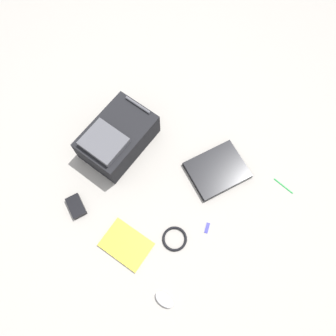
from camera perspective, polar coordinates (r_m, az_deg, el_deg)
ground_plane at (r=1.93m, az=-1.03°, el=-1.20°), size 3.81×3.81×0.00m
backpack at (r=1.94m, az=-8.86°, el=5.27°), size 0.49×0.39×0.21m
laptop at (r=1.94m, az=8.58°, el=-0.35°), size 0.38×0.33×0.03m
book_comic at (r=1.84m, az=-7.28°, el=-13.10°), size 0.25×0.30×0.02m
computer_mouse at (r=1.81m, az=-0.65°, el=-22.02°), size 0.08×0.12×0.03m
cable_coil at (r=1.83m, az=1.16°, el=-12.25°), size 0.14×0.14×0.01m
power_brick at (r=1.93m, az=-15.74°, el=-6.44°), size 0.10×0.14×0.03m
pen_black at (r=2.02m, az=19.51°, el=-2.95°), size 0.03×0.13×0.01m
usb_stick at (r=1.86m, az=6.86°, el=-10.33°), size 0.06×0.05×0.01m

